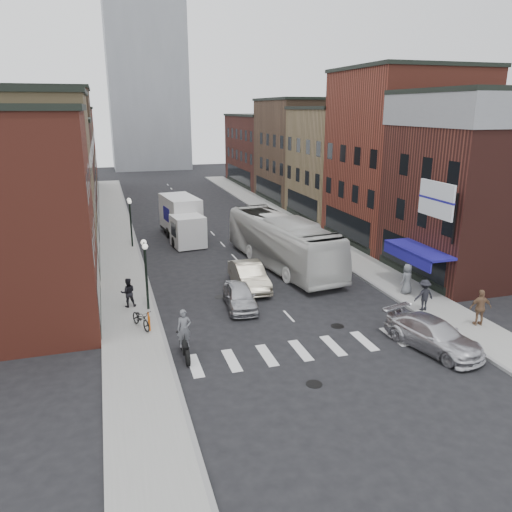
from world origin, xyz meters
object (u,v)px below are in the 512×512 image
at_px(sedan_left_far, 249,276).
at_px(ped_right_a, 424,295).
at_px(bike_rack, 149,321).
at_px(sedan_left_near, 240,296).
at_px(parked_bicycle, 141,319).
at_px(ped_right_b, 480,308).
at_px(streetlamp_far, 130,214).
at_px(curb_car, 433,335).
at_px(ped_left_solo, 128,293).
at_px(motorcycle_rider, 184,336).
at_px(streetlamp_near, 145,262).
at_px(box_truck, 183,219).
at_px(transit_bus, 282,242).
at_px(billboard_sign, 437,201).
at_px(ped_right_c, 407,279).

relative_size(sedan_left_far, ped_right_a, 2.76).
xyz_separation_m(bike_rack, sedan_left_far, (6.75, 4.70, 0.27)).
height_order(bike_rack, sedan_left_near, sedan_left_near).
height_order(parked_bicycle, ped_right_b, ped_right_b).
bearing_deg(streetlamp_far, bike_rack, -90.69).
height_order(sedan_left_far, parked_bicycle, sedan_left_far).
height_order(curb_car, ped_right_a, ped_right_a).
bearing_deg(ped_left_solo, motorcycle_rider, 106.29).
distance_m(streetlamp_far, ped_left_solo, 13.49).
relative_size(streetlamp_near, parked_bicycle, 2.12).
bearing_deg(curb_car, box_truck, 93.49).
xyz_separation_m(transit_bus, ped_left_solo, (-11.19, -5.11, -0.83)).
distance_m(streetlamp_near, curb_car, 15.46).
distance_m(curb_car, ped_left_solo, 16.55).
distance_m(box_truck, parked_bicycle, 18.88).
xyz_separation_m(billboard_sign, bike_rack, (-16.19, 0.80, -5.58)).
height_order(streetlamp_near, curb_car, streetlamp_near).
height_order(billboard_sign, box_truck, billboard_sign).
relative_size(streetlamp_near, sedan_left_near, 0.99).
distance_m(bike_rack, motorcycle_rider, 3.69).
xyz_separation_m(streetlamp_far, bike_rack, (-0.20, -16.70, -2.36)).
distance_m(motorcycle_rider, parked_bicycle, 4.03).
bearing_deg(sedan_left_near, ped_right_a, -15.16).
relative_size(streetlamp_near, box_truck, 0.48).
xyz_separation_m(streetlamp_far, sedan_left_near, (5.13, -15.00, -2.21)).
bearing_deg(sedan_left_far, curb_car, -58.89).
height_order(box_truck, ped_right_a, box_truck).
distance_m(motorcycle_rider, ped_left_solo, 7.12).
height_order(transit_bus, ped_left_solo, transit_bus).
relative_size(curb_car, parked_bicycle, 2.62).
bearing_deg(streetlamp_near, ped_right_a, -17.61).
bearing_deg(ped_right_c, streetlamp_near, -27.98).
relative_size(billboard_sign, curb_car, 0.73).
bearing_deg(sedan_left_near, streetlamp_near, 174.71).
relative_size(sedan_left_near, ped_right_b, 2.11).
distance_m(billboard_sign, box_truck, 22.78).
relative_size(parked_bicycle, ped_right_b, 0.99).
relative_size(billboard_sign, streetlamp_near, 0.90).
bearing_deg(billboard_sign, ped_right_c, 111.71).
distance_m(billboard_sign, ped_right_a, 5.35).
height_order(motorcycle_rider, sedan_left_far, motorcycle_rider).
bearing_deg(ped_left_solo, bike_rack, 102.64).
height_order(sedan_left_near, ped_left_solo, ped_left_solo).
bearing_deg(ped_right_a, sedan_left_far, -40.01).
bearing_deg(ped_left_solo, streetlamp_near, 145.32).
bearing_deg(transit_bus, motorcycle_rider, -134.70).
distance_m(streetlamp_far, transit_bus, 13.10).
relative_size(streetlamp_far, bike_rack, 5.14).
distance_m(billboard_sign, ped_right_b, 6.31).
distance_m(ped_right_b, ped_right_c, 5.30).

